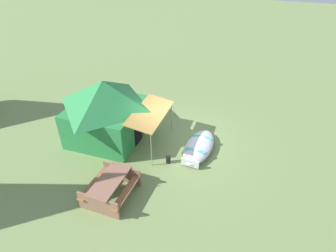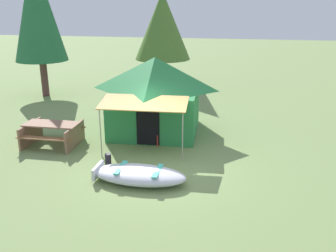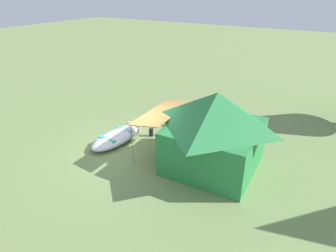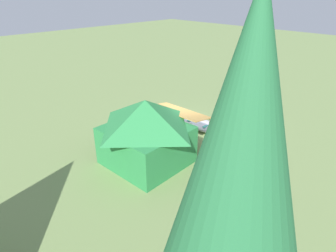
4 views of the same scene
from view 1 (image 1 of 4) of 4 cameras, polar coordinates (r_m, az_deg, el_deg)
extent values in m
plane|color=#758D51|center=(12.39, 1.83, -2.99)|extent=(80.00, 80.00, 0.00)
ellipsoid|color=silver|center=(11.77, 6.35, -4.21)|extent=(2.54, 1.16, 0.41)
ellipsoid|color=#47474B|center=(11.75, 6.36, -4.08)|extent=(2.34, 1.02, 0.15)
cube|color=#42B4A5|center=(12.07, 7.09, -2.23)|extent=(0.16, 0.84, 0.04)
cube|color=#42B4A5|center=(11.28, 5.64, -4.99)|extent=(0.16, 0.84, 0.04)
cube|color=silver|center=(10.89, 4.55, -7.57)|extent=(0.09, 0.71, 0.31)
cube|color=#2A8242|center=(12.50, -12.23, 0.91)|extent=(3.11, 3.02, 1.58)
pyramid|color=#2A8242|center=(11.85, -13.00, 6.48)|extent=(3.36, 3.26, 1.15)
cube|color=black|center=(11.97, -6.10, -0.77)|extent=(0.76, 0.07, 1.26)
cube|color=#B98D44|center=(11.25, -3.64, 2.78)|extent=(2.73, 1.31, 0.22)
cylinder|color=gray|center=(12.56, 0.73, 1.70)|extent=(0.04, 0.04, 1.50)
cylinder|color=gray|center=(10.63, -3.44, -5.01)|extent=(0.04, 0.04, 1.50)
cube|color=#8A614C|center=(9.64, -11.86, -10.84)|extent=(1.79, 0.80, 0.04)
cube|color=#92603A|center=(9.59, -8.46, -13.04)|extent=(1.78, 0.28, 0.04)
cube|color=#92603A|center=(10.11, -14.70, -11.01)|extent=(1.78, 0.28, 0.04)
cube|color=#8A614C|center=(9.47, -14.09, -15.50)|extent=(0.08, 1.48, 0.71)
cube|color=#8A614C|center=(10.37, -9.40, -9.55)|extent=(0.08, 1.48, 0.71)
cube|color=#B83121|center=(12.58, -6.56, -1.52)|extent=(0.59, 0.63, 0.39)
cylinder|color=black|center=(11.12, 0.06, -6.84)|extent=(0.26, 0.26, 0.33)
camera|label=2|loc=(13.52, 50.11, 9.73)|focal=39.91mm
camera|label=3|loc=(19.44, -8.93, 28.30)|focal=31.09mm
camera|label=4|loc=(12.94, -67.55, 10.28)|focal=31.31mm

